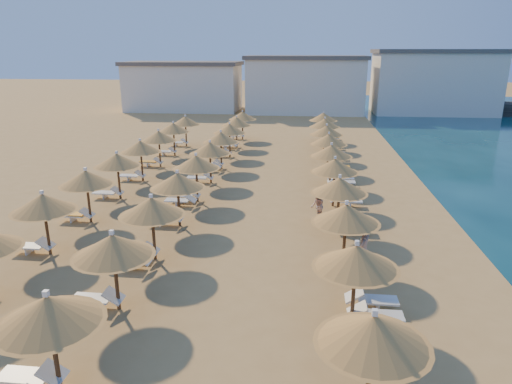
# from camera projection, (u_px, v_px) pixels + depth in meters

# --- Properties ---
(ground) EXTENTS (220.00, 220.00, 0.00)m
(ground) POSITION_uv_depth(u_px,v_px,m) (240.00, 250.00, 19.02)
(ground) COLOR tan
(ground) RESTS_ON ground
(hotel_blocks) EXTENTS (48.75, 9.16, 8.10)m
(hotel_blocks) POSITION_uv_depth(u_px,v_px,m) (314.00, 84.00, 60.51)
(hotel_blocks) COLOR white
(hotel_blocks) RESTS_ON ground
(parasol_row_east) EXTENTS (2.58, 39.31, 2.72)m
(parasol_row_east) POSITION_uv_depth(u_px,v_px,m) (335.00, 167.00, 23.74)
(parasol_row_east) COLOR brown
(parasol_row_east) RESTS_ON ground
(parasol_row_west) EXTENTS (2.58, 39.31, 2.72)m
(parasol_row_west) POSITION_uv_depth(u_px,v_px,m) (196.00, 163.00, 24.50)
(parasol_row_west) COLOR brown
(parasol_row_west) RESTS_ON ground
(parasol_row_inland) EXTENTS (2.58, 28.29, 2.72)m
(parasol_row_inland) POSITION_uv_depth(u_px,v_px,m) (130.00, 154.00, 26.70)
(parasol_row_inland) COLOR brown
(parasol_row_inland) RESTS_ON ground
(loungers) EXTENTS (14.86, 38.23, 0.66)m
(loungers) POSITION_uv_depth(u_px,v_px,m) (235.00, 195.00, 25.09)
(loungers) COLOR silver
(loungers) RESTS_ON ground
(beachgoer_a) EXTENTS (0.70, 0.82, 1.91)m
(beachgoer_a) POSITION_uv_depth(u_px,v_px,m) (363.00, 250.00, 16.70)
(beachgoer_a) COLOR tan
(beachgoer_a) RESTS_ON ground
(beachgoer_b) EXTENTS (0.67, 0.81, 1.55)m
(beachgoer_b) POSITION_uv_depth(u_px,v_px,m) (317.00, 206.00, 21.96)
(beachgoer_b) COLOR tan
(beachgoer_b) RESTS_ON ground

